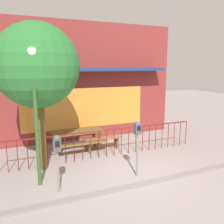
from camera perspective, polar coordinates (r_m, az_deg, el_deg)
ground at (r=7.06m, az=4.02°, el=-15.14°), size 40.00×40.00×0.00m
pub_storefront at (r=10.33m, az=-6.81°, el=7.20°), size 8.18×1.24×4.91m
patio_fence_front at (r=8.24m, az=-1.31°, el=-6.33°), size 6.89×0.04×0.97m
picnic_table_left at (r=8.94m, az=-8.21°, el=-5.39°), size 1.83×1.39×0.79m
patio_bench at (r=9.02m, az=-2.22°, el=-6.87°), size 1.40×0.34×0.48m
parking_meter_near at (r=5.97m, az=-12.98°, el=-8.50°), size 0.18×0.17×1.48m
parking_meter_far at (r=6.69m, az=6.11°, el=-5.21°), size 0.18×0.17×1.62m
street_tree at (r=7.24m, az=-17.50°, el=10.29°), size 2.44×2.44×4.33m
street_lamp at (r=6.22m, az=-17.96°, el=3.57°), size 0.28×0.28×3.57m
curb_edge at (r=6.63m, az=6.36°, el=-17.04°), size 11.45×0.20×0.11m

